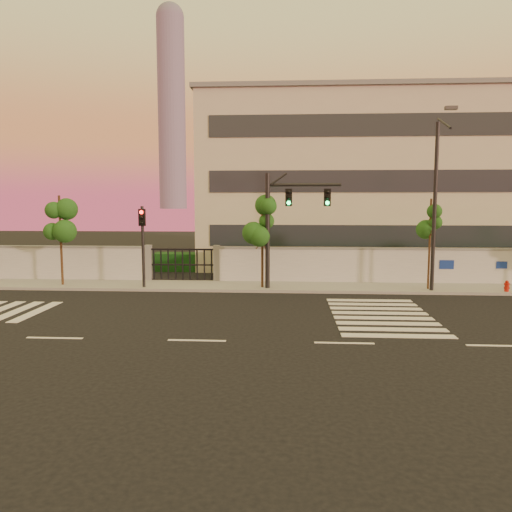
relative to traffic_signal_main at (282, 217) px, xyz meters
name	(u,v)px	position (x,y,z in m)	size (l,w,h in m)	color
ground	(197,341)	(-2.82, -9.68, -3.90)	(120.00, 120.00, 0.00)	black
sidewalk	(231,286)	(-2.82, 0.82, -3.83)	(60.00, 3.00, 0.15)	gray
perimeter_wall	(236,265)	(-2.71, 2.32, -2.83)	(60.00, 0.36, 2.20)	#ABAEB3
hedge_row	(257,263)	(-1.65, 5.06, -3.08)	(41.00, 4.25, 1.80)	#103614
institutional_building	(366,182)	(6.18, 12.31, 2.25)	(24.40, 12.40, 12.25)	beige
distant_skyscraper	(172,102)	(-67.82, 270.32, 58.08)	(16.00, 16.00, 118.00)	slate
road_markings	(176,315)	(-4.40, -5.92, -3.89)	(57.00, 7.62, 0.02)	silver
street_tree_c	(61,220)	(-12.11, 0.40, -0.19)	(1.59, 1.26, 5.05)	#382314
street_tree_d	(263,224)	(-1.04, 0.25, -0.36)	(1.63, 1.30, 4.81)	#382314
street_tree_e	(431,224)	(7.69, 0.28, -0.33)	(1.33, 1.06, 4.87)	#382314
traffic_signal_main	(282,217)	(0.00, 0.00, 0.00)	(3.90, 0.49, 6.17)	black
traffic_signal_secondary	(143,237)	(-7.42, -0.15, -1.06)	(0.35, 0.34, 4.47)	black
streetlight_east	(436,198)	(7.73, -0.37, 1.00)	(0.54, 2.18, 9.08)	black
fire_hydrant	(507,287)	(11.45, -0.32, -3.54)	(0.29, 0.27, 0.72)	#AB150B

